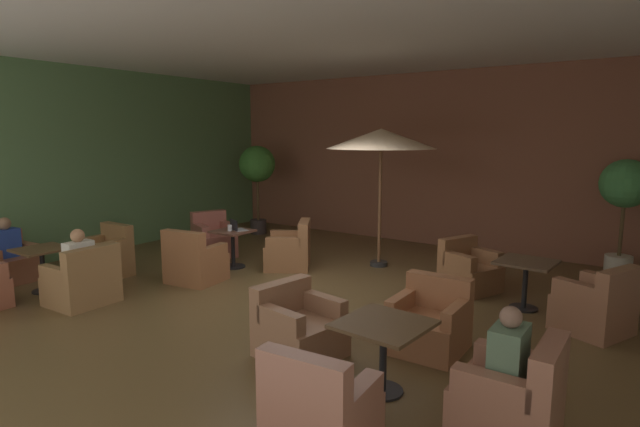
{
  "coord_description": "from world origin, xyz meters",
  "views": [
    {
      "loc": [
        4.43,
        -5.89,
        2.41
      ],
      "look_at": [
        0.0,
        0.45,
        1.19
      ],
      "focal_mm": 28.14,
      "sensor_mm": 36.0,
      "label": 1
    }
  ],
  "objects_px": {
    "armchair_rear_right_east": "(7,263)",
    "patron_blue_shirt": "(79,255)",
    "cafe_table_mid_center": "(384,337)",
    "armchair_mid_center_west": "(512,398)",
    "armchair_mid_center_south": "(320,418)",
    "potted_tree_left_corner": "(257,169)",
    "open_laptop": "(237,228)",
    "armchair_front_left_south": "(195,263)",
    "iced_drink_cup": "(230,228)",
    "cafe_table_rear_right": "(42,258)",
    "cafe_table_front_left": "(233,241)",
    "patron_by_window": "(6,240)",
    "armchair_mid_center_east": "(298,329)",
    "armchair_rear_right_north": "(106,258)",
    "armchair_front_left_north": "(290,251)",
    "armchair_front_right_east": "(596,307)",
    "patron_with_friend": "(509,352)",
    "patio_umbrella_tall_red": "(381,140)",
    "armchair_rear_right_west": "(83,283)",
    "armchair_mid_center_north": "(430,324)",
    "potted_tree_mid_left": "(625,193)",
    "armchair_front_left_east": "(214,239)",
    "armchair_front_right_north": "(469,271)"
  },
  "relations": [
    {
      "from": "armchair_mid_center_west",
      "to": "armchair_rear_right_east",
      "type": "xyz_separation_m",
      "value": [
        -7.96,
        -0.35,
        0.0
      ]
    },
    {
      "from": "armchair_front_right_east",
      "to": "cafe_table_mid_center",
      "type": "distance_m",
      "value": 3.13
    },
    {
      "from": "armchair_rear_right_east",
      "to": "patron_blue_shirt",
      "type": "bearing_deg",
      "value": 2.98
    },
    {
      "from": "armchair_front_right_east",
      "to": "patron_by_window",
      "type": "distance_m",
      "value": 8.78
    },
    {
      "from": "potted_tree_left_corner",
      "to": "patron_by_window",
      "type": "xyz_separation_m",
      "value": [
        -0.62,
        -5.43,
        -0.88
      ]
    },
    {
      "from": "cafe_table_rear_right",
      "to": "patron_blue_shirt",
      "type": "height_order",
      "value": "patron_blue_shirt"
    },
    {
      "from": "armchair_mid_center_west",
      "to": "iced_drink_cup",
      "type": "bearing_deg",
      "value": 156.77
    },
    {
      "from": "cafe_table_mid_center",
      "to": "armchair_mid_center_south",
      "type": "distance_m",
      "value": 1.18
    },
    {
      "from": "armchair_front_left_north",
      "to": "armchair_mid_center_north",
      "type": "distance_m",
      "value": 3.93
    },
    {
      "from": "armchair_mid_center_north",
      "to": "cafe_table_rear_right",
      "type": "distance_m",
      "value": 5.91
    },
    {
      "from": "armchair_mid_center_east",
      "to": "armchair_rear_right_north",
      "type": "relative_size",
      "value": 1.03
    },
    {
      "from": "armchair_mid_center_east",
      "to": "potted_tree_left_corner",
      "type": "height_order",
      "value": "potted_tree_left_corner"
    },
    {
      "from": "armchair_rear_right_east",
      "to": "iced_drink_cup",
      "type": "distance_m",
      "value": 3.67
    },
    {
      "from": "armchair_front_right_east",
      "to": "potted_tree_mid_left",
      "type": "distance_m",
      "value": 3.21
    },
    {
      "from": "armchair_rear_right_east",
      "to": "patron_with_friend",
      "type": "relative_size",
      "value": 1.24
    },
    {
      "from": "cafe_table_mid_center",
      "to": "armchair_mid_center_west",
      "type": "distance_m",
      "value": 1.19
    },
    {
      "from": "armchair_mid_center_east",
      "to": "armchair_rear_right_north",
      "type": "height_order",
      "value": "armchair_rear_right_north"
    },
    {
      "from": "cafe_table_rear_right",
      "to": "cafe_table_front_left",
      "type": "bearing_deg",
      "value": 63.22
    },
    {
      "from": "cafe_table_front_left",
      "to": "armchair_rear_right_north",
      "type": "relative_size",
      "value": 0.78
    },
    {
      "from": "potted_tree_mid_left",
      "to": "open_laptop",
      "type": "xyz_separation_m",
      "value": [
        -5.78,
        -3.28,
        -0.7
      ]
    },
    {
      "from": "armchair_rear_right_east",
      "to": "patron_by_window",
      "type": "relative_size",
      "value": 1.24
    },
    {
      "from": "patron_with_friend",
      "to": "iced_drink_cup",
      "type": "distance_m",
      "value": 5.99
    },
    {
      "from": "armchair_front_left_north",
      "to": "armchair_front_left_south",
      "type": "xyz_separation_m",
      "value": [
        -0.73,
        -1.6,
        0.01
      ]
    },
    {
      "from": "potted_tree_left_corner",
      "to": "open_laptop",
      "type": "distance_m",
      "value": 3.28
    },
    {
      "from": "potted_tree_mid_left",
      "to": "armchair_mid_center_south",
      "type": "bearing_deg",
      "value": -101.22
    },
    {
      "from": "cafe_table_mid_center",
      "to": "armchair_mid_center_south",
      "type": "bearing_deg",
      "value": -85.55
    },
    {
      "from": "cafe_table_mid_center",
      "to": "patron_by_window",
      "type": "distance_m",
      "value": 6.76
    },
    {
      "from": "armchair_front_left_south",
      "to": "iced_drink_cup",
      "type": "bearing_deg",
      "value": 98.74
    },
    {
      "from": "armchair_front_right_north",
      "to": "armchair_mid_center_north",
      "type": "height_order",
      "value": "armchair_front_right_north"
    },
    {
      "from": "patron_by_window",
      "to": "patron_with_friend",
      "type": "relative_size",
      "value": 0.99
    },
    {
      "from": "cafe_table_rear_right",
      "to": "armchair_front_left_south",
      "type": "bearing_deg",
      "value": 47.96
    },
    {
      "from": "cafe_table_front_left",
      "to": "armchair_mid_center_south",
      "type": "bearing_deg",
      "value": -38.95
    },
    {
      "from": "armchair_mid_center_east",
      "to": "armchair_rear_right_west",
      "type": "relative_size",
      "value": 1.05
    },
    {
      "from": "cafe_table_rear_right",
      "to": "patio_umbrella_tall_red",
      "type": "bearing_deg",
      "value": 51.04
    },
    {
      "from": "armchair_front_left_north",
      "to": "potted_tree_mid_left",
      "type": "distance_m",
      "value": 5.79
    },
    {
      "from": "cafe_table_mid_center",
      "to": "armchair_rear_right_east",
      "type": "distance_m",
      "value": 6.8
    },
    {
      "from": "cafe_table_mid_center",
      "to": "iced_drink_cup",
      "type": "xyz_separation_m",
      "value": [
        -4.38,
        2.38,
        0.2
      ]
    },
    {
      "from": "armchair_rear_right_north",
      "to": "patron_with_friend",
      "type": "height_order",
      "value": "patron_with_friend"
    },
    {
      "from": "cafe_table_front_left",
      "to": "armchair_rear_right_north",
      "type": "bearing_deg",
      "value": -129.26
    },
    {
      "from": "armchair_front_left_east",
      "to": "armchair_mid_center_west",
      "type": "bearing_deg",
      "value": -23.77
    },
    {
      "from": "armchair_front_left_north",
      "to": "potted_tree_mid_left",
      "type": "bearing_deg",
      "value": 29.15
    },
    {
      "from": "potted_tree_left_corner",
      "to": "armchair_front_left_north",
      "type": "bearing_deg",
      "value": -38.23
    },
    {
      "from": "iced_drink_cup",
      "to": "patio_umbrella_tall_red",
      "type": "bearing_deg",
      "value": 38.23
    },
    {
      "from": "armchair_front_right_east",
      "to": "patio_umbrella_tall_red",
      "type": "distance_m",
      "value": 4.39
    },
    {
      "from": "armchair_rear_right_west",
      "to": "patron_with_friend",
      "type": "relative_size",
      "value": 1.3
    },
    {
      "from": "armchair_front_left_north",
      "to": "armchair_front_right_east",
      "type": "relative_size",
      "value": 1.12
    },
    {
      "from": "armchair_mid_center_north",
      "to": "open_laptop",
      "type": "relative_size",
      "value": 2.18
    },
    {
      "from": "cafe_table_front_left",
      "to": "cafe_table_rear_right",
      "type": "relative_size",
      "value": 0.99
    },
    {
      "from": "armchair_front_right_north",
      "to": "armchair_front_left_north",
      "type": "bearing_deg",
      "value": -170.08
    },
    {
      "from": "armchair_front_right_east",
      "to": "patron_blue_shirt",
      "type": "height_order",
      "value": "patron_blue_shirt"
    }
  ]
}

